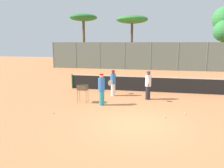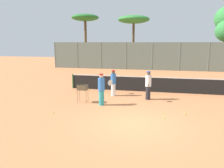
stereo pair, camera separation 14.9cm
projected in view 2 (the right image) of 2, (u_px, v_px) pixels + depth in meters
ground_plane at (134, 124)px, 9.24m from camera, size 80.00×80.00×0.00m
tennis_net at (145, 84)px, 15.33m from camera, size 10.89×0.10×1.07m
back_fence at (152, 56)px, 27.22m from camera, size 26.48×0.08×3.46m
tree_2 at (134, 20)px, 30.06m from camera, size 4.37×4.37×7.10m
tree_3 at (85, 19)px, 34.12m from camera, size 4.28×4.28×7.81m
player_white_outfit at (113, 83)px, 14.07m from camera, size 0.35×0.89×1.67m
player_red_cap at (102, 89)px, 11.93m from camera, size 0.76×0.67×1.74m
player_yellow_shirt at (148, 85)px, 13.11m from camera, size 0.36×0.91×1.72m
ball_cart at (83, 89)px, 12.47m from camera, size 0.56×0.41×1.05m
tennis_ball_0 at (92, 97)px, 13.85m from camera, size 0.07×0.07×0.07m
tennis_ball_1 at (53, 113)px, 10.68m from camera, size 0.07×0.07×0.07m
tennis_ball_2 at (185, 114)px, 10.50m from camera, size 0.07×0.07×0.07m
tennis_ball_3 at (123, 102)px, 12.56m from camera, size 0.07×0.07×0.07m
tennis_ball_4 at (87, 101)px, 12.88m from camera, size 0.07×0.07×0.07m
tennis_ball_6 at (89, 89)px, 15.97m from camera, size 0.07×0.07×0.07m
tennis_ball_7 at (164, 117)px, 10.01m from camera, size 0.07×0.07×0.07m
tennis_ball_8 at (156, 94)px, 14.56m from camera, size 0.07×0.07×0.07m
parked_car at (182, 63)px, 30.62m from camera, size 4.20×1.70×1.60m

